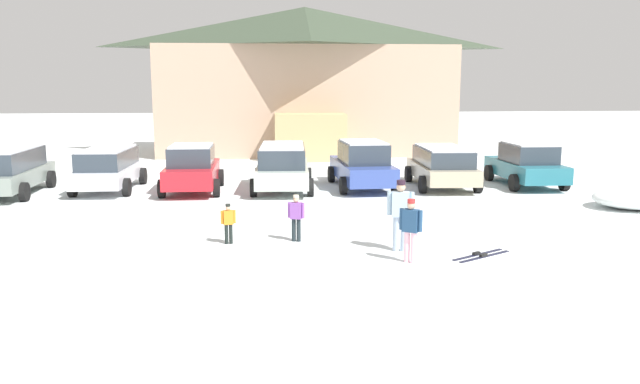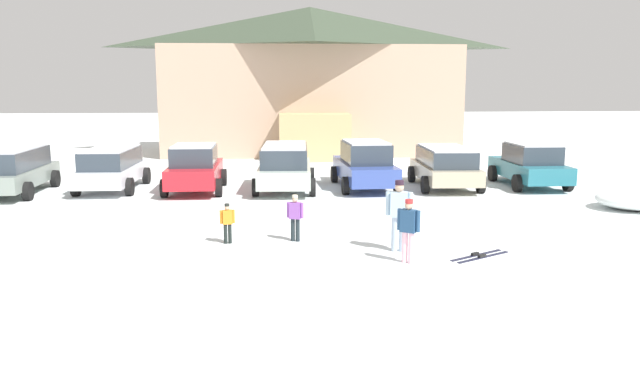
% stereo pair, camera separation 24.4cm
% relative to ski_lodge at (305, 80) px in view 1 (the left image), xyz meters
% --- Properties ---
extents(ground, '(160.00, 160.00, 0.00)m').
position_rel_ski_lodge_xyz_m(ground, '(-1.10, -26.16, -4.15)').
color(ground, white).
extents(ski_lodge, '(16.84, 9.84, 8.21)m').
position_rel_ski_lodge_xyz_m(ski_lodge, '(0.00, 0.00, 0.00)').
color(ski_lodge, tan).
rests_on(ski_lodge, ground).
extents(parked_grey_wagon, '(2.19, 4.72, 1.65)m').
position_rel_ski_lodge_xyz_m(parked_grey_wagon, '(-11.55, -13.64, -3.26)').
color(parked_grey_wagon, gray).
rests_on(parked_grey_wagon, ground).
extents(parked_white_suv, '(2.16, 4.50, 1.57)m').
position_rel_ski_lodge_xyz_m(parked_white_suv, '(-8.25, -13.02, -3.30)').
color(parked_white_suv, silver).
rests_on(parked_white_suv, ground).
extents(parked_red_sedan, '(2.09, 4.05, 1.72)m').
position_rel_ski_lodge_xyz_m(parked_red_sedan, '(-5.17, -13.65, -3.30)').
color(parked_red_sedan, red).
rests_on(parked_red_sedan, ground).
extents(parked_silver_wagon, '(2.40, 4.71, 1.69)m').
position_rel_ski_lodge_xyz_m(parked_silver_wagon, '(-1.90, -13.60, -3.25)').
color(parked_silver_wagon, '#B5C5BA').
rests_on(parked_silver_wagon, ground).
extents(parked_blue_hatchback, '(2.21, 4.70, 1.78)m').
position_rel_ski_lodge_xyz_m(parked_blue_hatchback, '(1.10, -13.39, -3.27)').
color(parked_blue_hatchback, '#344A97').
rests_on(parked_blue_hatchback, ground).
extents(parked_beige_suv, '(2.39, 4.46, 1.54)m').
position_rel_ski_lodge_xyz_m(parked_beige_suv, '(4.12, -13.57, -3.31)').
color(parked_beige_suv, tan).
rests_on(parked_beige_suv, ground).
extents(parked_teal_hatchback, '(2.17, 4.25, 1.66)m').
position_rel_ski_lodge_xyz_m(parked_teal_hatchback, '(7.44, -13.55, -3.32)').
color(parked_teal_hatchback, '#276E7E').
rests_on(parked_teal_hatchback, ground).
extents(skier_teen_in_navy_coat, '(0.44, 0.36, 1.41)m').
position_rel_ski_lodge_xyz_m(skier_teen_in_navy_coat, '(0.44, -23.48, -3.36)').
color(skier_teen_in_navy_coat, '#EDB3C4').
rests_on(skier_teen_in_navy_coat, ground).
extents(skier_child_in_purple_jacket, '(0.41, 0.25, 1.16)m').
position_rel_ski_lodge_xyz_m(skier_child_in_purple_jacket, '(-1.90, -21.35, -3.50)').
color(skier_child_in_purple_jacket, '#1E282C').
rests_on(skier_child_in_purple_jacket, ground).
extents(skier_child_in_orange_jacket, '(0.36, 0.18, 0.99)m').
position_rel_ski_lodge_xyz_m(skier_child_in_orange_jacket, '(-3.56, -21.43, -3.60)').
color(skier_child_in_orange_jacket, black).
rests_on(skier_child_in_orange_jacket, ground).
extents(skier_adult_in_blue_parka, '(0.61, 0.32, 1.67)m').
position_rel_ski_lodge_xyz_m(skier_adult_in_blue_parka, '(0.44, -22.50, -3.21)').
color(skier_adult_in_blue_parka, '#9FB3C9').
rests_on(skier_adult_in_blue_parka, ground).
extents(pair_of_skis, '(1.55, 1.07, 0.08)m').
position_rel_ski_lodge_xyz_m(pair_of_skis, '(2.17, -23.14, -4.13)').
color(pair_of_skis, '#1B1C30').
rests_on(pair_of_skis, ground).
extents(plowed_snow_pile, '(2.64, 2.11, 0.63)m').
position_rel_ski_lodge_xyz_m(plowed_snow_pile, '(8.97, -18.20, -3.84)').
color(plowed_snow_pile, white).
rests_on(plowed_snow_pile, ground).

